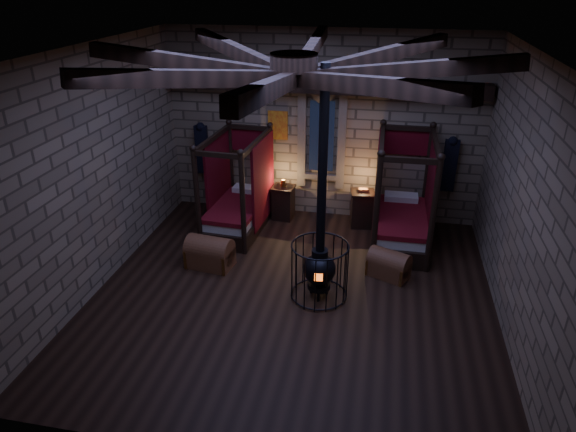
% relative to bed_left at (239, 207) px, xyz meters
% --- Properties ---
extents(room, '(7.02, 7.02, 4.29)m').
position_rel_bed_left_xyz_m(room, '(1.66, -2.26, 3.22)').
color(room, black).
rests_on(room, ground).
extents(bed_left, '(1.20, 2.10, 2.13)m').
position_rel_bed_left_xyz_m(bed_left, '(0.00, 0.00, 0.00)').
color(bed_left, black).
rests_on(bed_left, ground).
extents(bed_right, '(1.17, 2.19, 2.27)m').
position_rel_bed_left_xyz_m(bed_right, '(3.51, 0.05, 0.04)').
color(bed_right, black).
rests_on(bed_right, ground).
extents(trunk_left, '(0.94, 0.66, 0.64)m').
position_rel_bed_left_xyz_m(trunk_left, '(-0.11, -1.68, -0.24)').
color(trunk_left, brown).
rests_on(trunk_left, ground).
extents(trunk_right, '(0.87, 0.73, 0.55)m').
position_rel_bed_left_xyz_m(trunk_right, '(3.32, -1.38, -0.28)').
color(trunk_right, brown).
rests_on(trunk_right, ground).
extents(nightstand_left, '(0.53, 0.51, 0.96)m').
position_rel_bed_left_xyz_m(nightstand_left, '(0.86, 0.70, -0.12)').
color(nightstand_left, black).
rests_on(nightstand_left, ground).
extents(nightstand_right, '(0.58, 0.56, 0.90)m').
position_rel_bed_left_xyz_m(nightstand_right, '(2.67, 0.66, -0.10)').
color(nightstand_right, black).
rests_on(nightstand_right, ground).
extents(stove, '(1.01, 1.01, 4.05)m').
position_rel_bed_left_xyz_m(stove, '(2.12, -2.30, 0.10)').
color(stove, black).
rests_on(stove, ground).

